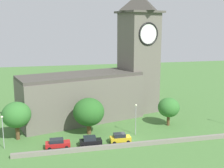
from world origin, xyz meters
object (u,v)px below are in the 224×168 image
(car_yellow, at_px, (120,138))
(car_red, at_px, (58,143))
(streetlamp_west_mid, at_px, (136,114))
(car_black, at_px, (90,141))
(church, at_px, (104,80))
(streetlamp_west_end, at_px, (3,127))
(tree_by_tower, at_px, (16,115))
(tree_churchyard, at_px, (89,112))
(tree_riverside_west, at_px, (169,107))

(car_yellow, bearing_deg, car_red, 178.76)
(streetlamp_west_mid, bearing_deg, car_black, -160.54)
(church, bearing_deg, car_red, -125.26)
(streetlamp_west_end, height_order, tree_by_tower, tree_by_tower)
(car_yellow, xyz_separation_m, streetlamp_west_end, (-21.77, 2.19, 3.36))
(car_black, relative_size, tree_churchyard, 0.55)
(streetlamp_west_end, bearing_deg, streetlamp_west_mid, 2.72)
(car_red, xyz_separation_m, car_black, (6.16, -0.42, 0.05))
(streetlamp_west_mid, bearing_deg, car_red, -169.01)
(tree_riverside_west, bearing_deg, church, 141.01)
(car_black, distance_m, tree_by_tower, 15.80)
(car_red, xyz_separation_m, tree_riverside_west, (25.39, 7.06, 3.34))
(church, distance_m, tree_by_tower, 23.42)
(tree_riverside_west, bearing_deg, car_yellow, -151.25)
(car_black, bearing_deg, tree_riverside_west, 21.23)
(tree_by_tower, height_order, tree_churchyard, tree_churchyard)
(streetlamp_west_end, distance_m, tree_by_tower, 4.79)
(car_yellow, xyz_separation_m, streetlamp_west_mid, (4.24, 3.43, 3.50))
(car_red, height_order, tree_churchyard, tree_churchyard)
(tree_churchyard, bearing_deg, car_red, -139.34)
(church, xyz_separation_m, car_yellow, (-0.36, -17.82, -8.40))
(tree_churchyard, bearing_deg, church, 64.49)
(car_black, relative_size, streetlamp_west_mid, 0.64)
(tree_churchyard, bearing_deg, tree_riverside_west, 3.63)
(streetlamp_west_mid, distance_m, tree_by_tower, 24.08)
(streetlamp_west_end, relative_size, tree_riverside_west, 0.99)
(tree_riverside_west, distance_m, tree_churchyard, 18.59)
(car_black, relative_size, streetlamp_west_end, 0.66)
(car_red, bearing_deg, car_black, -3.88)
(car_red, distance_m, streetlamp_west_end, 10.49)
(car_red, distance_m, tree_by_tower, 10.64)
(streetlamp_west_end, relative_size, streetlamp_west_mid, 0.96)
(tree_riverside_west, bearing_deg, streetlamp_west_mid, -156.84)
(tree_by_tower, bearing_deg, streetlamp_west_mid, -7.13)
(streetlamp_west_mid, height_order, tree_riverside_west, streetlamp_west_mid)
(car_yellow, distance_m, tree_churchyard, 8.91)
(car_black, xyz_separation_m, car_yellow, (5.90, 0.16, 0.02))
(car_black, height_order, car_yellow, car_yellow)
(church, relative_size, car_black, 8.77)
(car_yellow, height_order, tree_churchyard, tree_churchyard)
(car_black, bearing_deg, streetlamp_west_mid, 19.46)
(streetlamp_west_mid, xyz_separation_m, tree_churchyard, (-9.45, 2.71, 0.32))
(streetlamp_west_mid, bearing_deg, tree_by_tower, 172.87)
(tree_churchyard, bearing_deg, streetlamp_west_mid, -16.02)
(church, xyz_separation_m, tree_riverside_west, (12.98, -10.50, -5.13))
(car_black, distance_m, tree_riverside_west, 20.90)
(car_black, bearing_deg, tree_by_tower, 154.46)
(streetlamp_west_end, relative_size, tree_churchyard, 0.82)
(church, bearing_deg, streetlamp_west_mid, -74.92)
(tree_riverside_west, relative_size, tree_by_tower, 0.84)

